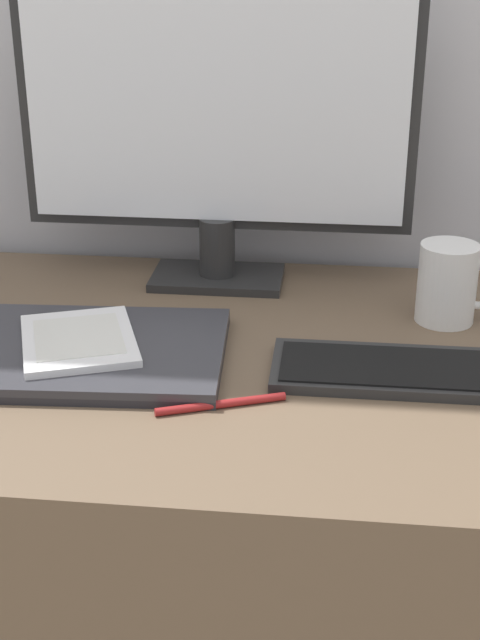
{
  "coord_description": "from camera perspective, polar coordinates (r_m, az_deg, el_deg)",
  "views": [
    {
      "loc": [
        0.12,
        -0.75,
        1.2
      ],
      "look_at": [
        0.02,
        0.17,
        0.79
      ],
      "focal_mm": 50.0,
      "sensor_mm": 36.0,
      "label": 1
    }
  ],
  "objects": [
    {
      "name": "coffee_mug",
      "position": [
        1.17,
        13.26,
        2.3
      ],
      "size": [
        0.11,
        0.08,
        0.1
      ],
      "color": "white",
      "rests_on": "desk"
    },
    {
      "name": "pen",
      "position": [
        0.95,
        -1.23,
        -5.4
      ],
      "size": [
        0.14,
        0.06,
        0.01
      ],
      "color": "maroon",
      "rests_on": "desk"
    },
    {
      "name": "keyboard",
      "position": [
        1.03,
        10.3,
        -3.19
      ],
      "size": [
        0.3,
        0.12,
        0.01
      ],
      "color": "#282828",
      "rests_on": "desk"
    },
    {
      "name": "monitor",
      "position": [
        1.23,
        -1.54,
        12.31
      ],
      "size": [
        0.54,
        0.11,
        0.41
      ],
      "color": "#262626",
      "rests_on": "desk"
    },
    {
      "name": "desk",
      "position": [
        1.28,
        -0.61,
        -17.0
      ],
      "size": [
        1.52,
        0.63,
        0.73
      ],
      "color": "brown",
      "rests_on": "ground_plane"
    },
    {
      "name": "laptop",
      "position": [
        1.07,
        -9.93,
        -2.0
      ],
      "size": [
        0.34,
        0.25,
        0.02
      ],
      "color": "#232328",
      "rests_on": "desk"
    },
    {
      "name": "ereader",
      "position": [
        1.07,
        -10.29,
        -1.27
      ],
      "size": [
        0.18,
        0.2,
        0.01
      ],
      "color": "white",
      "rests_on": "laptop"
    }
  ]
}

